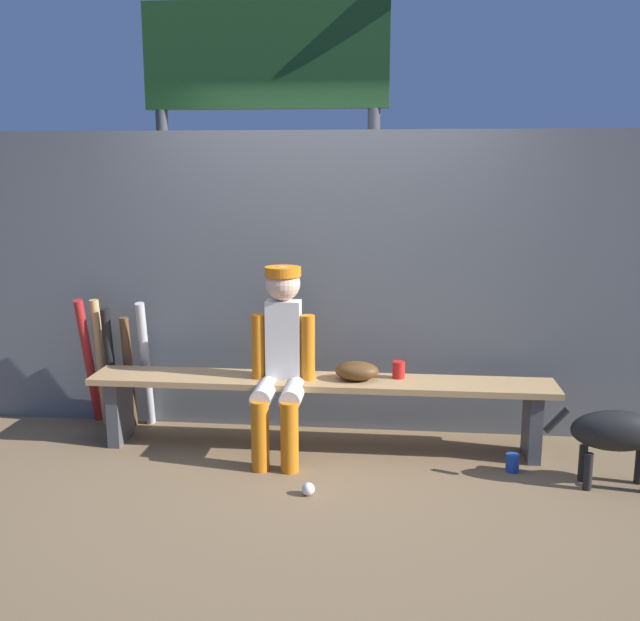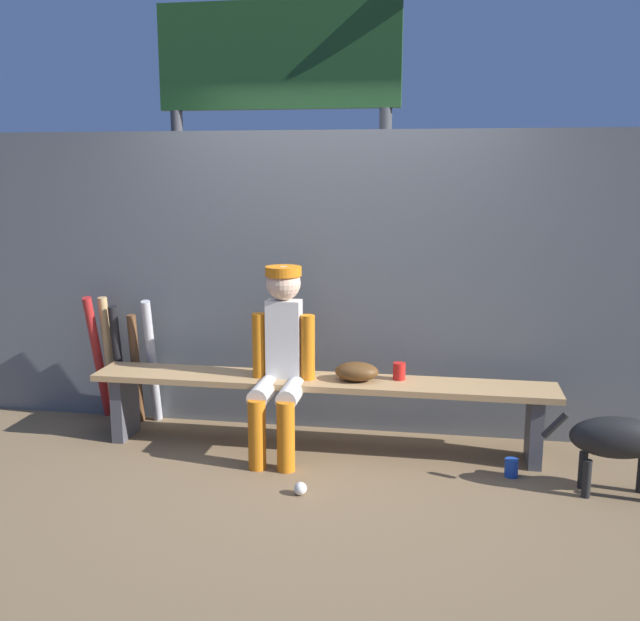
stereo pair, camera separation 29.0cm
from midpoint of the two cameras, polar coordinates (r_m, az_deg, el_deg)
ground_plane at (r=4.87m, az=1.74°, el=-10.79°), size 30.00×30.00×0.00m
chainlink_fence at (r=4.99m, az=2.46°, el=2.06°), size 5.33×0.03×2.06m
dugout_bench at (r=4.74m, az=1.76°, el=-6.50°), size 3.01×0.36×0.48m
player_seated at (r=4.60m, az=-1.32°, el=-3.46°), size 0.41×0.55×1.21m
baseball_glove at (r=4.67m, az=4.67°, el=-4.80°), size 0.28×0.20×0.12m
bat_aluminum_silver at (r=5.27m, az=-11.50°, el=-4.00°), size 0.10×0.27×0.93m
bat_wood_dark at (r=5.36m, az=-12.72°, el=-4.48°), size 0.08×0.14×0.80m
bat_aluminum_black at (r=5.36m, az=-14.02°, el=-4.15°), size 0.07×0.16×0.87m
bat_wood_tan at (r=5.42m, az=-14.71°, el=-3.74°), size 0.09×0.16×0.93m
bat_aluminum_red at (r=5.46m, az=-15.55°, el=-3.61°), size 0.07×0.29×0.94m
baseball at (r=4.22m, az=0.48°, el=-13.80°), size 0.07×0.07×0.07m
cup_on_ground at (r=4.63m, az=16.55°, el=-11.75°), size 0.08×0.08×0.11m
cup_on_bench at (r=4.73m, az=7.98°, el=-4.75°), size 0.08×0.08×0.11m
scoreboard at (r=6.09m, az=-1.27°, el=16.16°), size 2.25×0.27×3.36m
dog at (r=4.50m, az=24.74°, el=-9.15°), size 0.84×0.20×0.49m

